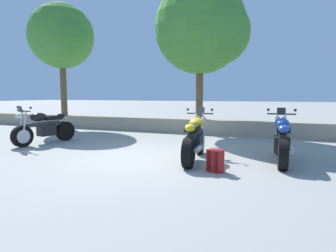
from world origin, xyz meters
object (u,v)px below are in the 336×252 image
Objects in this scene: motorcycle_yellow_centre at (195,139)px; leafy_tree_far_left at (63,37)px; rider_backpack at (215,160)px; leafy_tree_mid_left at (204,29)px; motorcycle_black_near_left at (44,128)px; motorcycle_blue_far_right at (282,140)px.

leafy_tree_far_left is (-7.36, 4.25, 3.57)m from motorcycle_yellow_centre.
leafy_tree_far_left is at bearing 150.01° from motorcycle_yellow_centre.
rider_backpack is 10.23m from leafy_tree_far_left.
leafy_tree_far_left is at bearing -178.50° from leafy_tree_mid_left.
leafy_tree_mid_left is (-0.93, 4.42, 3.44)m from motorcycle_yellow_centre.
motorcycle_yellow_centre is 0.40× the size of leafy_tree_mid_left.
leafy_tree_far_left is at bearing 123.00° from motorcycle_black_near_left.
motorcycle_yellow_centre is 0.41× the size of leafy_tree_far_left.
leafy_tree_mid_left is (6.44, 0.17, -0.13)m from leafy_tree_far_left.
motorcycle_blue_far_right is at bearing 48.64° from rider_backpack.
leafy_tree_far_left is (-9.21, 3.73, 3.57)m from motorcycle_blue_far_right.
leafy_tree_mid_left reaches higher than motorcycle_black_near_left.
leafy_tree_mid_left reaches higher than rider_backpack.
rider_backpack is (5.53, -1.29, -0.24)m from motorcycle_black_near_left.
motorcycle_black_near_left is at bearing 174.86° from motorcycle_yellow_centre.
leafy_tree_mid_left reaches higher than leafy_tree_far_left.
leafy_tree_far_left is (-8.00, 5.10, 3.81)m from rider_backpack.
motorcycle_blue_far_right is 5.89m from leafy_tree_mid_left.
leafy_tree_far_left is 0.97× the size of leafy_tree_mid_left.
motorcycle_black_near_left reaches higher than rider_backpack.
leafy_tree_mid_left is (3.96, 3.98, 3.44)m from motorcycle_black_near_left.
motorcycle_black_near_left and motorcycle_blue_far_right have the same top height.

